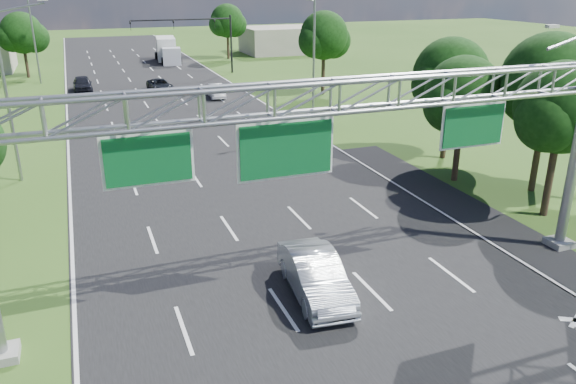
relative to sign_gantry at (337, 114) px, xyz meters
name	(u,v)px	position (x,y,z in m)	size (l,w,h in m)	color
ground	(212,160)	(-0.33, 18.00, -6.89)	(220.00, 220.00, 0.00)	#2E5118
road	(212,160)	(-0.33, 18.00, -6.89)	(18.00, 180.00, 0.02)	black
road_flare	(504,232)	(9.87, 2.00, -6.89)	(3.00, 30.00, 0.02)	black
sign_gantry	(337,114)	(0.00, 0.00, 0.00)	(23.50, 1.00, 9.56)	gray
traffic_signal	(203,31)	(7.15, 53.00, -1.72)	(12.21, 0.24, 7.00)	black
streetlight_l_near	(9,86)	(-11.63, 18.00, -1.31)	(2.97, 0.22, 10.16)	gray
streetlight_l_far	(35,33)	(-11.63, 53.00, -1.31)	(2.97, 0.22, 10.16)	gray
streetlight_r_mid	(312,49)	(10.97, 28.00, -1.31)	(2.97, 0.22, 10.16)	gray
tree_cluster_right	(520,93)	(14.47, 7.19, -1.58)	(9.91, 14.60, 8.68)	#2D2116
tree_verge_lc	(23,35)	(-13.25, 58.04, -1.92)	(5.76, 4.80, 7.62)	#2D2116
tree_verge_rd	(324,38)	(15.75, 36.04, -1.26)	(5.76, 4.80, 8.28)	#2D2116
tree_verge_re	(228,22)	(13.75, 66.04, -1.70)	(5.76, 4.80, 7.84)	#2D2116
building_right	(282,40)	(23.67, 70.00, -4.89)	(12.00, 9.00, 4.00)	#A19987
silver_sedan	(315,275)	(-0.65, 0.05, -6.07)	(1.74, 4.98, 1.64)	silver
car_queue_b	(160,85)	(0.20, 43.61, -6.27)	(2.05, 4.46, 1.24)	black
car_queue_c	(82,84)	(-7.46, 46.33, -6.10)	(1.86, 4.63, 1.58)	black
car_queue_d	(216,91)	(4.94, 38.10, -6.24)	(1.38, 3.95, 1.30)	white
box_truck	(167,50)	(4.69, 65.94, -5.30)	(3.26, 9.02, 3.33)	silver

